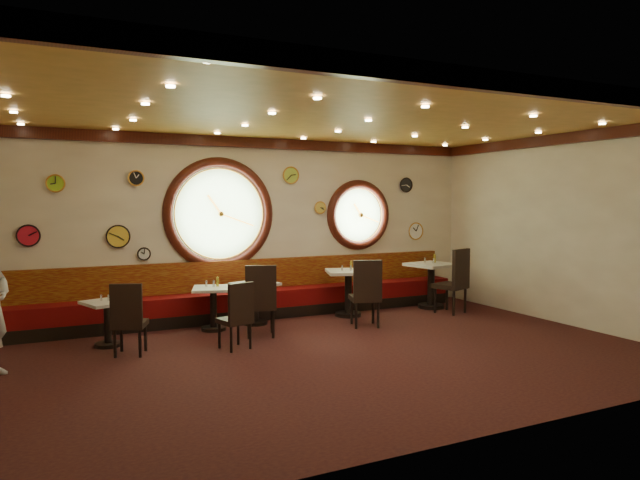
{
  "coord_description": "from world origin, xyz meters",
  "views": [
    {
      "loc": [
        -3.36,
        -6.79,
        2.09
      ],
      "look_at": [
        0.31,
        0.8,
        1.5
      ],
      "focal_mm": 32.0,
      "sensor_mm": 36.0,
      "label": 1
    }
  ],
  "objects": [
    {
      "name": "floor",
      "position": [
        0.0,
        0.0,
        0.0
      ],
      "size": [
        9.0,
        6.0,
        0.0
      ],
      "primitive_type": "cube",
      "color": "black",
      "rests_on": "ground"
    },
    {
      "name": "ceiling",
      "position": [
        0.0,
        0.0,
        3.2
      ],
      "size": [
        9.0,
        6.0,
        0.02
      ],
      "primitive_type": "cube",
      "color": "gold",
      "rests_on": "wall_back"
    },
    {
      "name": "wall_back",
      "position": [
        0.0,
        3.0,
        1.6
      ],
      "size": [
        9.0,
        0.02,
        3.2
      ],
      "primitive_type": "cube",
      "color": "beige",
      "rests_on": "floor"
    },
    {
      "name": "wall_front",
      "position": [
        0.0,
        -3.0,
        1.6
      ],
      "size": [
        9.0,
        0.02,
        3.2
      ],
      "primitive_type": "cube",
      "color": "beige",
      "rests_on": "floor"
    },
    {
      "name": "wall_right",
      "position": [
        4.5,
        0.0,
        1.6
      ],
      "size": [
        0.02,
        6.0,
        3.2
      ],
      "primitive_type": "cube",
      "color": "beige",
      "rests_on": "floor"
    },
    {
      "name": "molding_back",
      "position": [
        0.0,
        2.95,
        3.11
      ],
      "size": [
        9.0,
        0.1,
        0.18
      ],
      "primitive_type": "cube",
      "color": "#340F09",
      "rests_on": "wall_back"
    },
    {
      "name": "molding_front",
      "position": [
        0.0,
        -2.95,
        3.11
      ],
      "size": [
        9.0,
        0.1,
        0.18
      ],
      "primitive_type": "cube",
      "color": "#340F09",
      "rests_on": "wall_back"
    },
    {
      "name": "molding_right",
      "position": [
        4.45,
        0.0,
        3.11
      ],
      "size": [
        0.1,
        6.0,
        0.18
      ],
      "primitive_type": "cube",
      "color": "#340F09",
      "rests_on": "wall_back"
    },
    {
      "name": "banquette_base",
      "position": [
        0.0,
        2.72,
        0.1
      ],
      "size": [
        8.0,
        0.55,
        0.2
      ],
      "primitive_type": "cube",
      "color": "black",
      "rests_on": "floor"
    },
    {
      "name": "banquette_seat",
      "position": [
        0.0,
        2.72,
        0.35
      ],
      "size": [
        8.0,
        0.55,
        0.3
      ],
      "primitive_type": "cube",
      "color": "#560709",
      "rests_on": "banquette_base"
    },
    {
      "name": "banquette_back",
      "position": [
        0.0,
        2.94,
        0.75
      ],
      "size": [
        8.0,
        0.1,
        0.55
      ],
      "primitive_type": "cube",
      "color": "#5F0D07",
      "rests_on": "wall_back"
    },
    {
      "name": "porthole_left_glass",
      "position": [
        -0.6,
        3.0,
        1.85
      ],
      "size": [
        1.66,
        0.02,
        1.66
      ],
      "primitive_type": "cylinder",
      "rotation": [
        1.57,
        0.0,
        0.0
      ],
      "color": "#83A965",
      "rests_on": "wall_back"
    },
    {
      "name": "porthole_left_frame",
      "position": [
        -0.6,
        2.98,
        1.85
      ],
      "size": [
        1.98,
        0.18,
        1.98
      ],
      "primitive_type": "torus",
      "rotation": [
        1.57,
        0.0,
        0.0
      ],
      "color": "#340F09",
      "rests_on": "wall_back"
    },
    {
      "name": "porthole_left_ring",
      "position": [
        -0.6,
        2.95,
        1.85
      ],
      "size": [
        1.61,
        0.03,
        1.61
      ],
      "primitive_type": "torus",
      "rotation": [
        1.57,
        0.0,
        0.0
      ],
      "color": "gold",
      "rests_on": "wall_back"
    },
    {
      "name": "porthole_right_glass",
      "position": [
        2.2,
        3.0,
        1.8
      ],
      "size": [
        1.1,
        0.02,
        1.1
      ],
      "primitive_type": "cylinder",
      "rotation": [
        1.57,
        0.0,
        0.0
      ],
      "color": "#83A965",
      "rests_on": "wall_back"
    },
    {
      "name": "porthole_right_frame",
      "position": [
        2.2,
        2.98,
        1.8
      ],
      "size": [
        1.38,
        0.18,
        1.38
      ],
      "primitive_type": "torus",
      "rotation": [
        1.57,
        0.0,
        0.0
      ],
      "color": "#340F09",
      "rests_on": "wall_back"
    },
    {
      "name": "porthole_right_ring",
      "position": [
        2.2,
        2.95,
        1.8
      ],
      "size": [
        1.09,
        0.03,
        1.09
      ],
      "primitive_type": "torus",
      "rotation": [
        1.57,
        0.0,
        0.0
      ],
      "color": "gold",
      "rests_on": "wall_back"
    },
    {
      "name": "wall_clock_0",
      "position": [
        0.75,
        2.96,
        2.55
      ],
      "size": [
        0.3,
        0.03,
        0.3
      ],
      "primitive_type": "cylinder",
      "rotation": [
        1.57,
        0.0,
        0.0
      ],
      "color": "#A7C73E",
      "rests_on": "wall_back"
    },
    {
      "name": "wall_clock_1",
      "position": [
        3.55,
        2.96,
        1.45
      ],
      "size": [
        0.34,
        0.03,
        0.34
      ],
      "primitive_type": "cylinder",
      "rotation": [
        1.57,
        0.0,
        0.0
      ],
      "color": "white",
      "rests_on": "wall_back"
    },
    {
      "name": "wall_clock_2",
      "position": [
        1.35,
        2.96,
        1.95
      ],
      "size": [
        0.22,
        0.03,
        0.22
      ],
      "primitive_type": "cylinder",
      "rotation": [
        1.57,
        0.0,
        0.0
      ],
      "color": "gold",
      "rests_on": "wall_back"
    },
    {
      "name": "wall_clock_3",
      "position": [
        -3.6,
        2.96,
        1.55
      ],
      "size": [
        0.32,
        0.03,
        0.32
      ],
      "primitive_type": "cylinder",
      "rotation": [
        1.57,
        0.0,
        0.0
      ],
      "color": "red",
      "rests_on": "wall_back"
    },
    {
      "name": "wall_clock_4",
      "position": [
        -2.0,
        2.96,
        2.45
      ],
      "size": [
        0.24,
        0.03,
        0.24
      ],
      "primitive_type": "cylinder",
      "rotation": [
        1.57,
        0.0,
        0.0
      ],
      "color": "black",
      "rests_on": "wall_back"
    },
    {
      "name": "wall_clock_5",
      "position": [
        -2.3,
        2.96,
        1.5
      ],
      "size": [
        0.36,
        0.03,
        0.36
      ],
      "primitive_type": "cylinder",
      "rotation": [
        1.57,
        0.0,
        0.0
      ],
      "color": "yellow",
      "rests_on": "wall_back"
    },
    {
      "name": "wall_clock_6",
      "position": [
        -3.2,
        2.96,
        2.35
      ],
      "size": [
        0.26,
        0.03,
        0.26
      ],
      "primitive_type": "cylinder",
      "rotation": [
        1.57,
        0.0,
        0.0
      ],
      "color": "#99D52A",
      "rests_on": "wall_back"
    },
    {
      "name": "wall_clock_7",
      "position": [
        3.3,
        2.96,
        2.4
      ],
      "size": [
        0.28,
        0.03,
        0.28
      ],
      "primitive_type": "cylinder",
      "rotation": [
        1.57,
        0.0,
        0.0
      ],
      "color": "black",
      "rests_on": "wall_back"
    },
    {
      "name": "wall_clock_8",
      "position": [
        -1.9,
        2.96,
        1.2
      ],
      "size": [
        0.2,
        0.03,
        0.2
      ],
      "primitive_type": "cylinder",
      "rotation": [
        1.57,
        0.0,
        0.0
      ],
      "color": "silver",
      "rests_on": "wall_back"
    },
    {
      "name": "table_a",
      "position": [
        -2.6,
        1.77,
        0.41
      ],
      "size": [
        0.76,
        0.76,
        0.66
      ],
      "color": "black",
      "rests_on": "floor"
    },
    {
      "name": "table_b",
      "position": [
        -0.97,
        2.11,
        0.44
      ],
      "size": [
        0.79,
        0.79,
        0.7
      ],
      "color": "black",
      "rests_on": "floor"
    },
    {
      "name": "table_c",
      "position": [
        -0.22,
        2.23,
        0.45
      ],
      "size": [
        0.82,
        0.82,
        0.71
      ],
      "color": "black",
      "rests_on": "floor"
    },
    {
      "name": "table_d",
      "position": [
        1.53,
        2.16,
        0.52
      ],
      "size": [
        0.96,
        0.96,
        0.83
      ],
      "color": "black",
      "rests_on": "floor"
    },
    {
      "name": "table_e",
      "position": [
        3.35,
        2.14,
        0.55
      ],
      "size": [
        0.92,
        0.92,
        0.87
      ],
      "color": "black",
      "rests_on": "floor"
    },
    {
      "name": "chair_a",
      "position": [
        -2.4,
        1.09,
        0.57
      ],
      "size": [
        0.54,
        0.54,
        0.61
      ],
      "rotation": [
        0.0,
        0.0,
        -0.37
      ],
      "color": "black",
      "rests_on": "floor"
    },
    {
      "name": "chair_b",
      "position": [
        -0.98,
        0.77,
        0.54
      ],
      "size": [
        0.49,
        0.49,
        0.59
      ],
      "rotation": [
        0.0,
        0.0,
        0.26
      ],
      "color": "black",
      "rests_on": "floor"
    },
    {
      "name": "chair_c",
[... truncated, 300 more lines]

